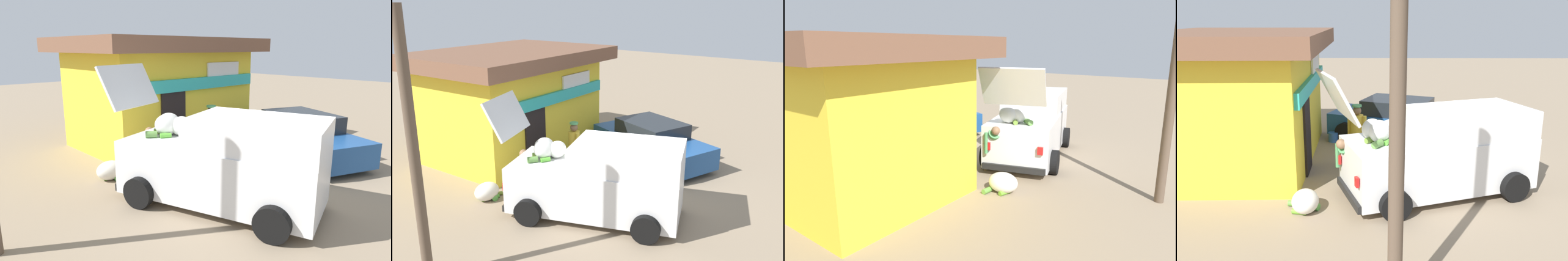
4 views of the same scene
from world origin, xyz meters
TOP-DOWN VIEW (x-y plane):
  - ground_plane at (0.00, 0.00)m, footprint 60.00×60.00m
  - storefront_bar at (0.91, 5.29)m, footprint 6.49×4.74m
  - delivery_van at (-1.27, 0.17)m, footprint 3.18×4.93m
  - parked_sedan at (2.94, 0.98)m, footprint 3.25×4.64m
  - vendor_standing at (0.29, 2.18)m, footprint 0.46×0.51m
  - customer_bending at (-1.34, 2.20)m, footprint 0.74×0.74m
  - unloaded_banana_pile at (-2.31, 3.15)m, footprint 0.85×0.72m
  - paint_bucket at (2.61, 3.06)m, footprint 0.32×0.32m

SIDE VIEW (x-z plane):
  - ground_plane at x=0.00m, z-range 0.00..0.00m
  - paint_bucket at x=2.61m, z-range 0.00..0.31m
  - unloaded_banana_pile at x=-2.31m, z-range -0.02..0.46m
  - parked_sedan at x=2.94m, z-range -0.04..1.31m
  - customer_bending at x=-1.34m, z-range 0.16..1.52m
  - delivery_van at x=-1.27m, z-range -0.46..2.42m
  - vendor_standing at x=0.29m, z-range 0.13..1.85m
  - storefront_bar at x=0.91m, z-range 0.09..3.65m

